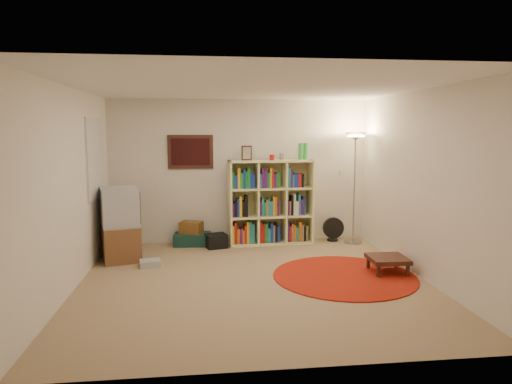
{
  "coord_description": "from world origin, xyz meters",
  "views": [
    {
      "loc": [
        -0.64,
        -5.73,
        1.95
      ],
      "look_at": [
        0.1,
        0.6,
        1.1
      ],
      "focal_mm": 32.0,
      "sensor_mm": 36.0,
      "label": 1
    }
  ],
  "objects_px": {
    "suitcase": "(192,239)",
    "side_table": "(388,259)",
    "bookshelf": "(269,203)",
    "floor_fan": "(333,229)",
    "floor_lamp": "(355,152)",
    "tv_stand": "(120,225)"
  },
  "relations": [
    {
      "from": "bookshelf",
      "to": "floor_fan",
      "type": "relative_size",
      "value": 4.08
    },
    {
      "from": "side_table",
      "to": "suitcase",
      "type": "bearing_deg",
      "value": 144.85
    },
    {
      "from": "bookshelf",
      "to": "suitcase",
      "type": "xyz_separation_m",
      "value": [
        -1.34,
        0.03,
        -0.61
      ]
    },
    {
      "from": "floor_lamp",
      "to": "tv_stand",
      "type": "bearing_deg",
      "value": -171.8
    },
    {
      "from": "floor_lamp",
      "to": "suitcase",
      "type": "xyz_separation_m",
      "value": [
        -2.8,
        0.19,
        -1.5
      ]
    },
    {
      "from": "tv_stand",
      "to": "suitcase",
      "type": "height_order",
      "value": "tv_stand"
    },
    {
      "from": "floor_lamp",
      "to": "suitcase",
      "type": "bearing_deg",
      "value": 176.17
    },
    {
      "from": "tv_stand",
      "to": "floor_lamp",
      "type": "bearing_deg",
      "value": -8.1
    },
    {
      "from": "floor_fan",
      "to": "side_table",
      "type": "height_order",
      "value": "floor_fan"
    },
    {
      "from": "bookshelf",
      "to": "suitcase",
      "type": "distance_m",
      "value": 1.47
    },
    {
      "from": "bookshelf",
      "to": "side_table",
      "type": "relative_size",
      "value": 3.37
    },
    {
      "from": "tv_stand",
      "to": "suitcase",
      "type": "distance_m",
      "value": 1.38
    },
    {
      "from": "bookshelf",
      "to": "floor_fan",
      "type": "xyz_separation_m",
      "value": [
        1.16,
        0.01,
        -0.49
      ]
    },
    {
      "from": "bookshelf",
      "to": "floor_lamp",
      "type": "height_order",
      "value": "floor_lamp"
    },
    {
      "from": "floor_fan",
      "to": "tv_stand",
      "type": "relative_size",
      "value": 0.39
    },
    {
      "from": "floor_fan",
      "to": "tv_stand",
      "type": "height_order",
      "value": "tv_stand"
    },
    {
      "from": "floor_lamp",
      "to": "bookshelf",
      "type": "bearing_deg",
      "value": 173.8
    },
    {
      "from": "floor_fan",
      "to": "side_table",
      "type": "xyz_separation_m",
      "value": [
        0.22,
        -1.9,
        -0.02
      ]
    },
    {
      "from": "floor_fan",
      "to": "suitcase",
      "type": "xyz_separation_m",
      "value": [
        -2.49,
        0.02,
        -0.12
      ]
    },
    {
      "from": "floor_fan",
      "to": "suitcase",
      "type": "height_order",
      "value": "floor_fan"
    },
    {
      "from": "bookshelf",
      "to": "floor_fan",
      "type": "height_order",
      "value": "bookshelf"
    },
    {
      "from": "suitcase",
      "to": "side_table",
      "type": "bearing_deg",
      "value": -31.14
    }
  ]
}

